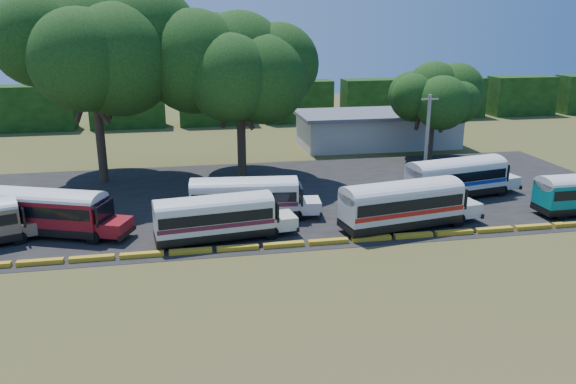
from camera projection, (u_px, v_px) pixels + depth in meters
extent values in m
plane|color=#45551C|center=(263.00, 255.00, 35.47)|extent=(160.00, 160.00, 0.00)
cube|color=black|center=(254.00, 198.00, 46.93)|extent=(64.00, 24.00, 0.02)
cube|color=gold|center=(40.00, 262.00, 33.98)|extent=(2.70, 0.45, 0.30)
cube|color=gold|center=(92.00, 258.00, 34.51)|extent=(2.70, 0.45, 0.30)
cube|color=gold|center=(142.00, 255.00, 35.04)|extent=(2.70, 0.45, 0.30)
cube|color=gold|center=(191.00, 251.00, 35.57)|extent=(2.70, 0.45, 0.30)
cube|color=gold|center=(238.00, 248.00, 36.10)|extent=(2.70, 0.45, 0.30)
cube|color=gold|center=(284.00, 245.00, 36.63)|extent=(2.70, 0.45, 0.30)
cube|color=gold|center=(328.00, 242.00, 37.16)|extent=(2.70, 0.45, 0.30)
cube|color=gold|center=(371.00, 239.00, 37.69)|extent=(2.70, 0.45, 0.30)
cube|color=gold|center=(413.00, 236.00, 38.22)|extent=(2.70, 0.45, 0.30)
cube|color=gold|center=(454.00, 233.00, 38.75)|extent=(2.70, 0.45, 0.30)
cube|color=gold|center=(494.00, 230.00, 39.28)|extent=(2.70, 0.45, 0.30)
cube|color=gold|center=(533.00, 227.00, 39.81)|extent=(2.70, 0.45, 0.30)
cube|color=gold|center=(570.00, 224.00, 40.34)|extent=(2.70, 0.45, 0.30)
cube|color=#BBB5AB|center=(377.00, 131.00, 66.34)|extent=(18.00, 8.00, 3.60)
cube|color=#56575D|center=(378.00, 114.00, 65.76)|extent=(19.00, 9.00, 0.40)
cube|color=black|center=(36.00, 108.00, 75.51)|extent=(10.00, 4.00, 6.00)
cube|color=black|center=(128.00, 106.00, 77.63)|extent=(10.00, 4.00, 6.00)
cube|color=black|center=(215.00, 104.00, 79.75)|extent=(10.00, 4.00, 6.00)
cube|color=black|center=(297.00, 101.00, 81.87)|extent=(10.00, 4.00, 6.00)
cube|color=black|center=(376.00, 99.00, 83.99)|extent=(10.00, 4.00, 6.00)
cube|color=black|center=(450.00, 98.00, 86.11)|extent=(10.00, 4.00, 6.00)
cube|color=black|center=(521.00, 96.00, 88.22)|extent=(10.00, 4.00, 6.00)
cylinder|color=black|center=(19.00, 238.00, 36.91)|extent=(0.95, 0.57, 0.92)
cylinder|color=black|center=(16.00, 229.00, 38.51)|extent=(0.95, 0.57, 0.92)
cube|color=#7E654D|center=(33.00, 225.00, 38.10)|extent=(2.28, 2.49, 0.88)
cube|color=black|center=(22.00, 214.00, 37.55)|extent=(0.89, 2.03, 1.26)
cube|color=black|center=(46.00, 228.00, 38.60)|extent=(0.96, 2.17, 0.28)
cylinder|color=black|center=(93.00, 237.00, 36.95)|extent=(1.02, 0.62, 0.99)
cylinder|color=black|center=(108.00, 226.00, 38.94)|extent=(1.02, 0.62, 0.99)
cylinder|color=black|center=(2.00, 231.00, 38.12)|extent=(1.02, 0.62, 0.99)
cylinder|color=black|center=(21.00, 220.00, 40.11)|extent=(1.02, 0.62, 0.99)
cube|color=black|center=(49.00, 226.00, 38.57)|extent=(8.46, 5.24, 0.54)
cube|color=maroon|center=(47.00, 210.00, 38.23)|extent=(8.46, 5.24, 1.81)
cube|color=black|center=(46.00, 207.00, 38.17)|extent=(8.18, 5.17, 0.76)
ellipsoid|color=silver|center=(45.00, 197.00, 37.97)|extent=(8.46, 5.24, 1.11)
cube|color=maroon|center=(115.00, 227.00, 37.62)|extent=(2.45, 2.67, 0.94)
cube|color=black|center=(105.00, 212.00, 37.45)|extent=(0.96, 2.18, 1.36)
cube|color=black|center=(127.00, 233.00, 37.59)|extent=(1.04, 2.32, 0.30)
cylinder|color=black|center=(272.00, 233.00, 37.76)|extent=(0.97, 0.38, 0.95)
cylinder|color=black|center=(264.00, 223.00, 39.61)|extent=(0.97, 0.38, 0.95)
cylinder|color=black|center=(175.00, 244.00, 35.87)|extent=(0.97, 0.38, 0.95)
cylinder|color=black|center=(171.00, 233.00, 37.72)|extent=(0.97, 0.38, 0.95)
cube|color=black|center=(215.00, 232.00, 37.56)|extent=(8.01, 3.33, 0.52)
cube|color=#EAE7CA|center=(214.00, 216.00, 37.23)|extent=(8.01, 3.33, 1.74)
cube|color=black|center=(214.00, 213.00, 37.17)|extent=(7.71, 3.35, 0.73)
cube|color=maroon|center=(214.00, 221.00, 37.34)|extent=(7.94, 3.36, 0.28)
ellipsoid|color=silver|center=(213.00, 204.00, 36.98)|extent=(8.01, 3.33, 1.07)
cube|color=#EAE7CA|center=(282.00, 221.00, 38.87)|extent=(1.96, 2.29, 0.90)
cube|color=black|center=(274.00, 209.00, 38.43)|extent=(0.42, 2.18, 1.30)
cube|color=black|center=(293.00, 225.00, 39.22)|extent=(0.46, 2.33, 0.28)
cube|color=black|center=(156.00, 240.00, 36.46)|extent=(0.46, 2.33, 0.28)
cylinder|color=black|center=(296.00, 216.00, 41.16)|extent=(0.98, 0.36, 0.96)
cylinder|color=black|center=(293.00, 207.00, 43.11)|extent=(0.98, 0.36, 0.96)
cylinder|color=black|center=(206.00, 218.00, 40.61)|extent=(0.98, 0.36, 0.96)
cylinder|color=black|center=(208.00, 209.00, 42.56)|extent=(0.98, 0.36, 0.96)
cube|color=black|center=(245.00, 211.00, 41.78)|extent=(8.05, 3.15, 0.53)
cube|color=white|center=(244.00, 196.00, 41.45)|extent=(8.05, 3.15, 1.75)
cube|color=black|center=(244.00, 193.00, 41.39)|extent=(7.75, 3.18, 0.74)
cube|color=maroon|center=(244.00, 201.00, 41.55)|extent=(7.98, 3.18, 0.29)
ellipsoid|color=silver|center=(244.00, 185.00, 41.19)|extent=(8.05, 3.15, 1.08)
cube|color=white|center=(308.00, 205.00, 42.10)|extent=(1.92, 2.27, 0.91)
cube|color=black|center=(300.00, 194.00, 41.77)|extent=(0.36, 2.21, 1.32)
cube|color=black|center=(319.00, 210.00, 42.28)|extent=(0.40, 2.35, 0.29)
cube|color=black|center=(192.00, 213.00, 41.48)|extent=(0.40, 2.35, 0.29)
cylinder|color=black|center=(458.00, 220.00, 40.08)|extent=(1.09, 0.47, 1.05)
cylinder|color=black|center=(440.00, 211.00, 42.10)|extent=(1.09, 0.47, 1.05)
cylinder|color=black|center=(370.00, 233.00, 37.68)|extent=(1.09, 0.47, 1.05)
cylinder|color=black|center=(354.00, 222.00, 39.70)|extent=(1.09, 0.47, 1.05)
cube|color=black|center=(400.00, 220.00, 39.67)|extent=(8.94, 4.07, 0.58)
cube|color=silver|center=(401.00, 203.00, 39.31)|extent=(8.94, 4.07, 1.92)
cube|color=black|center=(401.00, 200.00, 39.24)|extent=(8.61, 4.08, 0.81)
cube|color=#B21B11|center=(401.00, 208.00, 39.42)|extent=(8.87, 4.10, 0.32)
ellipsoid|color=silver|center=(402.00, 190.00, 39.03)|extent=(8.94, 4.07, 1.18)
cube|color=silver|center=(462.00, 207.00, 41.34)|extent=(2.26, 2.60, 1.00)
cube|color=black|center=(456.00, 195.00, 40.82)|extent=(0.57, 2.41, 1.44)
cube|color=black|center=(472.00, 211.00, 41.77)|extent=(0.63, 2.57, 0.32)
cube|color=black|center=(346.00, 229.00, 38.27)|extent=(0.63, 2.57, 0.32)
cylinder|color=black|center=(502.00, 190.00, 47.21)|extent=(1.06, 0.48, 1.02)
cylinder|color=black|center=(484.00, 184.00, 49.15)|extent=(1.06, 0.48, 1.02)
cylinder|color=black|center=(432.00, 200.00, 44.74)|extent=(1.06, 0.48, 1.02)
cylinder|color=black|center=(417.00, 192.00, 46.68)|extent=(1.06, 0.48, 1.02)
cube|color=black|center=(454.00, 190.00, 46.72)|extent=(8.72, 4.13, 0.56)
cube|color=silver|center=(456.00, 176.00, 46.37)|extent=(8.72, 4.13, 1.87)
cube|color=black|center=(456.00, 174.00, 46.30)|extent=(8.40, 4.13, 0.79)
cube|color=navy|center=(455.00, 181.00, 46.47)|extent=(8.65, 4.15, 0.31)
ellipsoid|color=silver|center=(457.00, 165.00, 46.09)|extent=(8.72, 4.13, 1.15)
cube|color=silver|center=(503.00, 181.00, 48.45)|extent=(2.24, 2.56, 0.97)
cube|color=black|center=(499.00, 170.00, 47.93)|extent=(0.61, 2.34, 1.40)
cube|color=black|center=(511.00, 184.00, 48.87)|extent=(0.67, 2.49, 0.31)
cube|color=black|center=(412.00, 197.00, 45.28)|extent=(0.67, 2.49, 0.31)
cylinder|color=black|center=(562.00, 214.00, 41.46)|extent=(0.95, 0.28, 0.95)
cylinder|color=black|center=(545.00, 206.00, 43.36)|extent=(0.95, 0.28, 0.95)
cube|color=black|center=(540.00, 210.00, 42.19)|extent=(0.22, 2.32, 0.28)
cylinder|color=#332319|center=(100.00, 136.00, 50.55)|extent=(0.80, 0.80, 8.45)
cylinder|color=#332319|center=(111.00, 95.00, 50.13)|extent=(1.45, 2.99, 4.79)
cylinder|color=#332319|center=(86.00, 95.00, 50.10)|extent=(2.28, 2.60, 4.79)
cylinder|color=#332319|center=(91.00, 98.00, 48.25)|extent=(3.05, 0.96, 4.79)
ellipsoid|color=black|center=(91.00, 44.00, 48.21)|extent=(13.21, 13.21, 9.69)
cylinder|color=#332319|center=(241.00, 139.00, 51.91)|extent=(0.80, 0.80, 7.42)
cylinder|color=#332319|center=(253.00, 104.00, 51.63)|extent=(1.34, 2.69, 4.24)
cylinder|color=#332319|center=(229.00, 104.00, 51.60)|extent=(2.07, 2.35, 4.24)
cylinder|color=#332319|center=(240.00, 107.00, 49.75)|extent=(2.74, 0.90, 4.24)
ellipsoid|color=black|center=(240.00, 60.00, 49.85)|extent=(11.75, 11.75, 8.62)
cylinder|color=#332319|center=(430.00, 137.00, 58.87)|extent=(0.80, 0.80, 5.07)
cylinder|color=#332319|center=(440.00, 115.00, 58.88)|extent=(1.09, 2.00, 2.97)
cylinder|color=#332319|center=(419.00, 115.00, 58.85)|extent=(1.60, 1.79, 2.97)
cylinder|color=#332319|center=(435.00, 118.00, 57.00)|extent=(2.01, 0.77, 2.97)
ellipsoid|color=black|center=(433.00, 89.00, 57.41)|extent=(7.54, 7.54, 5.53)
cylinder|color=gray|center=(427.00, 140.00, 50.03)|extent=(0.30, 0.30, 8.04)
cube|color=gray|center=(430.00, 99.00, 48.97)|extent=(1.60, 0.12, 0.12)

